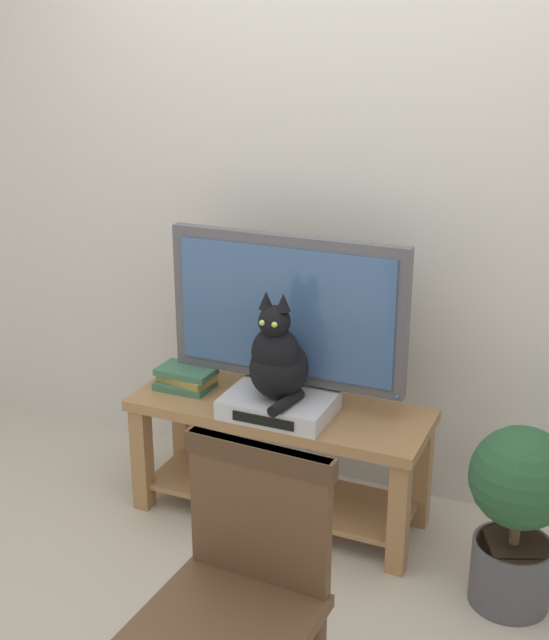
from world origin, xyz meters
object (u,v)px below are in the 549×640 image
tv_stand (279,442)px  potted_plant (518,508)px  tv (286,316)px  book_stack (186,378)px  cat (278,359)px  media_box (279,405)px  wooden_chair (239,584)px

tv_stand → potted_plant: size_ratio=1.78×
tv → potted_plant: tv is taller
tv → book_stack: tv is taller
tv_stand → potted_plant: potted_plant is taller
cat → tv_stand: bearing=108.7°
tv_stand → book_stack: (-0.43, 0.00, 0.21)m
media_box → book_stack: size_ratio=1.72×
media_box → potted_plant: 0.96m
tv_stand → wooden_chair: wooden_chair is taller
cat → potted_plant: (0.94, -0.10, -0.36)m
media_box → potted_plant: (0.94, -0.11, -0.16)m
wooden_chair → potted_plant: 1.10m
wooden_chair → potted_plant: wooden_chair is taller
cat → wooden_chair: (0.32, -1.00, -0.23)m
media_box → cat: 0.20m
cat → wooden_chair: size_ratio=0.49×
cat → tv: bearing=100.9°
tv → wooden_chair: 1.26m
wooden_chair → tv: bearing=107.0°
wooden_chair → book_stack: size_ratio=3.64×
cat → wooden_chair: 1.08m
tv → wooden_chair: bearing=-73.0°
media_box → wooden_chair: (0.32, -1.02, -0.03)m
tv_stand → media_box: (0.03, -0.07, 0.20)m
wooden_chair → media_box: bearing=107.7°
wooden_chair → potted_plant: size_ratio=1.30×
cat → wooden_chair: cat is taller
tv → potted_plant: 1.11m
tv → cat: tv is taller
media_box → potted_plant: size_ratio=0.62×
book_stack → potted_plant: size_ratio=0.36×
tv_stand → tv: size_ratio=1.23×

